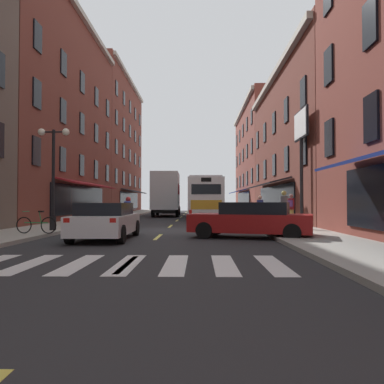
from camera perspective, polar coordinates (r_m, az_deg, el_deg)
name	(u,v)px	position (r m, az deg, el deg)	size (l,w,h in m)	color
ground_plane	(166,231)	(18.59, -4.00, -5.98)	(34.80, 80.00, 0.10)	#28282B
lane_centre_dashes	(165,231)	(18.34, -4.07, -5.87)	(0.14, 73.90, 0.01)	#DBCC4C
crosswalk_near	(127,264)	(8.73, -9.89, -10.76)	(7.10, 2.80, 0.01)	silver
sidewalk_left	(47,229)	(19.98, -21.18, -5.22)	(3.00, 80.00, 0.14)	#A39E93
sidewalk_right	(286,229)	(19.00, 14.10, -5.48)	(3.00, 80.00, 0.14)	#A39E93
billboard_sign	(301,140)	(20.79, 16.30, 7.64)	(0.40, 2.39, 6.13)	black
transit_bus	(204,198)	(31.66, 1.88, -0.90)	(2.72, 11.63, 3.29)	white
box_truck	(166,195)	(35.81, -3.91, -0.41)	(2.61, 7.88, 4.05)	#B21E19
sedan_near	(252,220)	(14.76, 9.06, -4.18)	(4.97, 3.13, 1.39)	maroon
sedan_mid	(106,221)	(14.39, -12.95, -4.27)	(1.98, 4.46, 1.37)	silver
sedan_far	(172,207)	(46.45, -3.10, -2.33)	(2.00, 4.55, 1.37)	#515154
motorcycle_rider	(128,215)	(19.44, -9.70, -3.53)	(0.62, 2.07, 1.66)	black
bicycle_near	(36,224)	(16.22, -22.61, -4.58)	(1.71, 0.48, 0.91)	black
bicycle_mid	(95,216)	(24.98, -14.53, -3.51)	(1.71, 0.48, 0.91)	black
pedestrian_near	(291,208)	(21.78, 14.86, -2.40)	(0.42, 0.53, 1.70)	#B29947
pedestrian_mid	(284,208)	(19.18, 13.83, -2.43)	(0.36, 0.36, 1.81)	black
pedestrian_far	(260,210)	(21.26, 10.33, -2.66)	(0.36, 0.36, 1.61)	#66387F
street_lamp_twin	(53,173)	(17.95, -20.36, 2.70)	(1.42, 0.32, 4.57)	black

